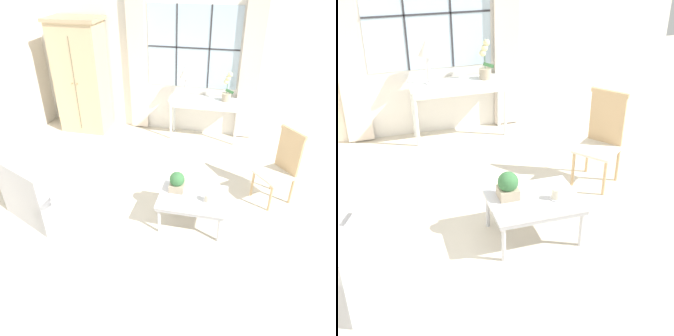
% 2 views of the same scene
% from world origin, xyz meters
% --- Properties ---
extents(ground_plane, '(14.00, 14.00, 0.00)m').
position_xyz_m(ground_plane, '(0.00, 0.00, 0.00)').
color(ground_plane, beige).
extents(wall_back_windowed, '(7.20, 0.14, 2.80)m').
position_xyz_m(wall_back_windowed, '(0.00, 3.02, 1.39)').
color(wall_back_windowed, silver).
rests_on(wall_back_windowed, ground_plane).
extents(armoire, '(0.98, 0.64, 2.11)m').
position_xyz_m(armoire, '(-2.08, 2.66, 1.06)').
color(armoire, tan).
rests_on(armoire, ground_plane).
extents(console_table, '(1.29, 0.40, 0.79)m').
position_xyz_m(console_table, '(0.30, 2.74, 0.69)').
color(console_table, silver).
rests_on(console_table, ground_plane).
extents(table_lamp, '(0.24, 0.24, 0.59)m').
position_xyz_m(table_lamp, '(-0.08, 2.77, 1.24)').
color(table_lamp, silver).
rests_on(table_lamp, console_table).
extents(potted_orchid, '(0.21, 0.16, 0.53)m').
position_xyz_m(potted_orchid, '(0.68, 2.75, 0.98)').
color(potted_orchid, tan).
rests_on(potted_orchid, console_table).
extents(armchair_upholstered, '(1.19, 1.19, 0.86)m').
position_xyz_m(armchair_upholstered, '(-1.47, 0.12, 0.28)').
color(armchair_upholstered, '#B2B2B7').
rests_on(armchair_upholstered, ground_plane).
extents(side_chair_wooden, '(0.62, 0.62, 1.07)m').
position_xyz_m(side_chair_wooden, '(1.60, 1.08, 0.58)').
color(side_chair_wooden, beige).
rests_on(side_chair_wooden, ground_plane).
extents(coffee_table, '(0.85, 0.65, 0.43)m').
position_xyz_m(coffee_table, '(0.49, 0.28, 0.38)').
color(coffee_table, '#BCBCC1').
rests_on(coffee_table, ground_plane).
extents(potted_plant_small, '(0.19, 0.19, 0.27)m').
position_xyz_m(potted_plant_small, '(0.26, 0.36, 0.56)').
color(potted_plant_small, tan).
rests_on(potted_plant_small, coffee_table).
extents(pillar_candle, '(0.12, 0.12, 0.12)m').
position_xyz_m(pillar_candle, '(0.69, 0.21, 0.48)').
color(pillar_candle, silver).
rests_on(pillar_candle, coffee_table).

